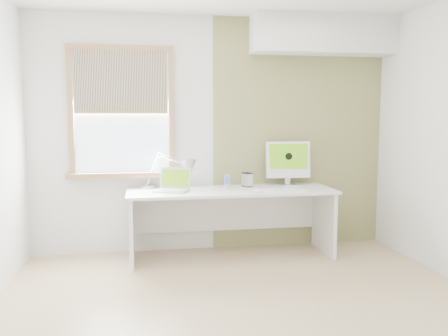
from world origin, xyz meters
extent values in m
cube|color=tan|center=(0.00, 0.00, -0.01)|extent=(4.00, 3.50, 0.02)
cube|color=silver|center=(0.00, 1.76, 1.30)|extent=(4.00, 0.02, 2.60)
cube|color=silver|center=(0.00, -1.76, 1.30)|extent=(4.00, 0.02, 2.60)
cube|color=olive|center=(1.00, 1.74, 1.30)|extent=(2.00, 0.02, 2.60)
cube|color=white|center=(1.20, 1.57, 2.40)|extent=(1.60, 0.40, 0.42)
cube|color=#946E48|center=(-1.53, 1.72, 1.55)|extent=(0.06, 0.06, 1.42)
cube|color=#946E48|center=(-0.47, 1.72, 1.55)|extent=(0.06, 0.06, 1.42)
cube|color=#946E48|center=(-1.00, 1.72, 2.23)|extent=(1.00, 0.06, 0.06)
cube|color=#946E48|center=(-1.00, 1.70, 0.87)|extent=(1.20, 0.14, 0.06)
cube|color=#D1E2F9|center=(-1.00, 1.74, 1.55)|extent=(1.00, 0.01, 1.30)
cube|color=beige|center=(-1.00, 1.70, 1.88)|extent=(0.98, 0.02, 0.65)
cube|color=#946E48|center=(-1.00, 1.70, 1.55)|extent=(0.98, 0.03, 0.03)
cube|color=white|center=(0.14, 1.38, 0.71)|extent=(2.20, 0.70, 0.03)
cube|color=white|center=(-0.91, 1.38, 0.35)|extent=(0.04, 0.64, 0.70)
cube|color=white|center=(1.19, 1.38, 0.35)|extent=(0.04, 0.64, 0.70)
cube|color=white|center=(0.14, 1.70, 0.45)|extent=(2.08, 0.02, 0.48)
cylinder|color=silver|center=(-0.75, 1.66, 0.74)|extent=(0.19, 0.19, 0.02)
sphere|color=silver|center=(-0.75, 1.66, 0.76)|extent=(0.06, 0.06, 0.05)
cylinder|color=silver|center=(-0.68, 1.64, 0.93)|extent=(0.16, 0.06, 0.34)
sphere|color=silver|center=(-0.61, 1.63, 1.09)|extent=(0.05, 0.05, 0.04)
cylinder|color=silver|center=(-0.47, 1.58, 1.04)|extent=(0.30, 0.13, 0.13)
sphere|color=silver|center=(-0.32, 1.53, 0.98)|extent=(0.04, 0.04, 0.04)
cone|color=silver|center=(-0.30, 1.53, 0.95)|extent=(0.22, 0.25, 0.21)
cube|color=silver|center=(-0.50, 1.35, 0.74)|extent=(0.40, 0.35, 0.02)
cube|color=#B2B5B7|center=(-0.50, 1.35, 0.75)|extent=(0.32, 0.25, 0.00)
cube|color=silver|center=(-0.45, 1.46, 0.86)|extent=(0.34, 0.20, 0.22)
cube|color=#487C0C|center=(-0.45, 1.45, 0.86)|extent=(0.29, 0.17, 0.18)
cylinder|color=silver|center=(0.12, 1.53, 0.74)|extent=(0.08, 0.08, 0.02)
cube|color=silver|center=(0.12, 1.53, 0.81)|extent=(0.06, 0.01, 0.12)
cube|color=#194C99|center=(0.12, 1.52, 0.81)|extent=(0.05, 0.01, 0.09)
cube|color=silver|center=(0.35, 1.55, 0.81)|extent=(0.11, 0.14, 0.15)
cube|color=black|center=(0.35, 1.55, 0.88)|extent=(0.11, 0.14, 0.01)
cube|color=black|center=(0.35, 1.55, 0.74)|extent=(0.11, 0.14, 0.01)
cube|color=silver|center=(0.83, 1.58, 0.74)|extent=(0.19, 0.17, 0.01)
cube|color=silver|center=(0.83, 1.61, 0.82)|extent=(0.06, 0.02, 0.16)
cube|color=white|center=(0.83, 1.60, 1.02)|extent=(0.51, 0.11, 0.41)
cube|color=#487C0C|center=(0.83, 1.57, 1.06)|extent=(0.44, 0.05, 0.28)
cylinder|color=black|center=(0.83, 1.57, 1.06)|extent=(0.08, 0.01, 0.08)
cube|color=white|center=(0.68, 1.21, 0.74)|extent=(0.48, 0.20, 0.02)
cube|color=white|center=(0.68, 1.21, 0.75)|extent=(0.45, 0.16, 0.00)
ellipsoid|color=white|center=(0.38, 1.18, 0.74)|extent=(0.09, 0.11, 0.03)
camera|label=1|loc=(-0.78, -3.46, 1.51)|focal=37.51mm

